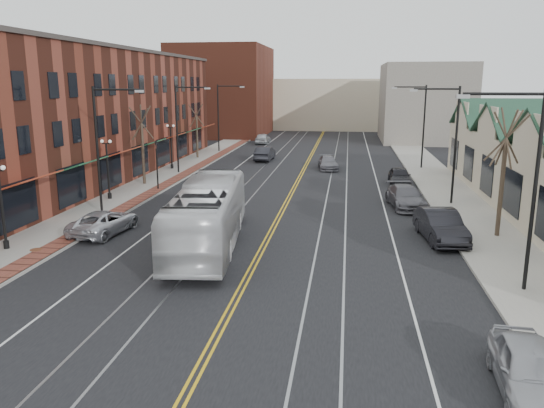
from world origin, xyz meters
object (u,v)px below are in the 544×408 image
(transit_bus, at_px, (208,215))
(parked_suv, at_px, (104,222))
(parked_car_d, at_px, (399,176))
(parked_car_a, at_px, (530,370))
(parked_car_c, at_px, (405,197))
(parked_car_b, at_px, (441,225))

(transit_bus, xyz_separation_m, parked_suv, (-6.46, 1.54, -1.02))
(parked_suv, bearing_deg, parked_car_d, -128.39)
(parked_suv, relative_size, parked_car_d, 1.13)
(parked_car_a, bearing_deg, parked_car_d, 95.19)
(parked_suv, relative_size, parked_car_c, 0.95)
(parked_car_b, relative_size, parked_car_c, 1.00)
(parked_car_c, relative_size, parked_car_d, 1.20)
(parked_car_a, xyz_separation_m, parked_car_b, (0.00, 14.69, 0.11))
(parked_car_d, bearing_deg, parked_suv, -135.42)
(parked_car_b, bearing_deg, transit_bus, -174.21)
(parked_car_a, distance_m, parked_car_d, 30.88)
(parked_car_c, bearing_deg, transit_bus, -143.06)
(parked_suv, relative_size, parked_car_a, 1.12)
(transit_bus, distance_m, parked_car_b, 12.49)
(parked_car_d, bearing_deg, parked_car_a, -88.42)
(parked_car_a, bearing_deg, parked_suv, 148.08)
(transit_bus, xyz_separation_m, parked_car_a, (12.14, -11.86, -0.96))
(transit_bus, distance_m, parked_car_c, 15.30)
(parked_suv, bearing_deg, parked_car_a, 151.50)
(parked_car_d, bearing_deg, parked_car_c, -92.18)
(parked_car_a, xyz_separation_m, parked_car_d, (-0.72, 30.87, -0.00))
(parked_car_a, height_order, parked_car_b, parked_car_b)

